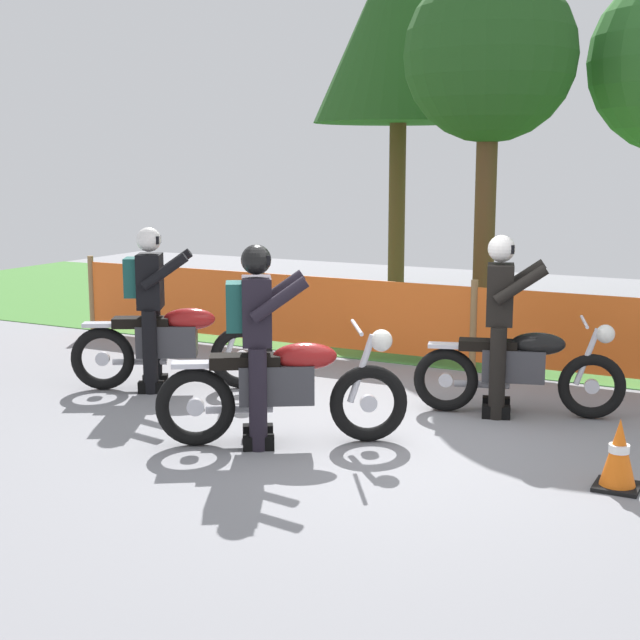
# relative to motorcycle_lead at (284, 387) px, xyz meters

# --- Properties ---
(ground) EXTENTS (24.00, 24.00, 0.02)m
(ground) POSITION_rel_motorcycle_lead_xyz_m (0.59, 0.53, -0.50)
(ground) COLOR gray
(grass_verge) EXTENTS (24.00, 6.42, 0.01)m
(grass_verge) POSITION_rel_motorcycle_lead_xyz_m (0.59, 6.47, -0.48)
(grass_verge) COLOR #427A33
(grass_verge) RESTS_ON ground
(barrier_fence) EXTENTS (11.12, 0.08, 1.05)m
(barrier_fence) POSITION_rel_motorcycle_lead_xyz_m (0.59, 3.26, 0.05)
(barrier_fence) COLOR olive
(barrier_fence) RESTS_ON ground
(tree_leftmost) EXTENTS (2.84, 2.84, 6.12)m
(tree_leftmost) POSITION_rel_motorcycle_lead_xyz_m (-2.32, 7.95, 4.02)
(tree_leftmost) COLOR brown
(tree_leftmost) RESTS_ON ground
(tree_near_left) EXTENTS (2.25, 2.25, 4.82)m
(tree_near_left) POSITION_rel_motorcycle_lead_xyz_m (0.02, 5.38, 3.17)
(tree_near_left) COLOR brown
(tree_near_left) RESTS_ON ground
(motorcycle_lead) EXTENTS (1.86, 1.23, 1.01)m
(motorcycle_lead) POSITION_rel_motorcycle_lead_xyz_m (0.00, 0.00, 0.00)
(motorcycle_lead) COLOR black
(motorcycle_lead) RESTS_ON ground
(motorcycle_trailing) EXTENTS (1.88, 1.15, 1.00)m
(motorcycle_trailing) POSITION_rel_motorcycle_lead_xyz_m (-1.94, 1.09, -0.01)
(motorcycle_trailing) COLOR black
(motorcycle_trailing) RESTS_ON ground
(motorcycle_third) EXTENTS (1.90, 0.77, 0.92)m
(motorcycle_third) POSITION_rel_motorcycle_lead_xyz_m (1.52, 1.77, -0.04)
(motorcycle_third) COLOR black
(motorcycle_third) RESTS_ON ground
(rider_lead) EXTENTS (0.79, 0.71, 1.69)m
(rider_lead) POSITION_rel_motorcycle_lead_xyz_m (-0.19, -0.12, 0.46)
(rider_lead) COLOR black
(rider_lead) RESTS_ON ground
(rider_trailing) EXTENTS (0.79, 0.71, 1.69)m
(rider_trailing) POSITION_rel_motorcycle_lead_xyz_m (-2.14, 0.97, 0.46)
(rider_trailing) COLOR black
(rider_trailing) RESTS_ON ground
(rider_third) EXTENTS (0.67, 0.66, 1.69)m
(rider_third) POSITION_rel_motorcycle_lead_xyz_m (1.34, 1.72, 0.43)
(rider_third) COLOR black
(rider_third) RESTS_ON ground
(traffic_cone) EXTENTS (0.32, 0.32, 0.53)m
(traffic_cone) POSITION_rel_motorcycle_lead_xyz_m (2.70, 0.17, -0.23)
(traffic_cone) COLOR black
(traffic_cone) RESTS_ON ground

